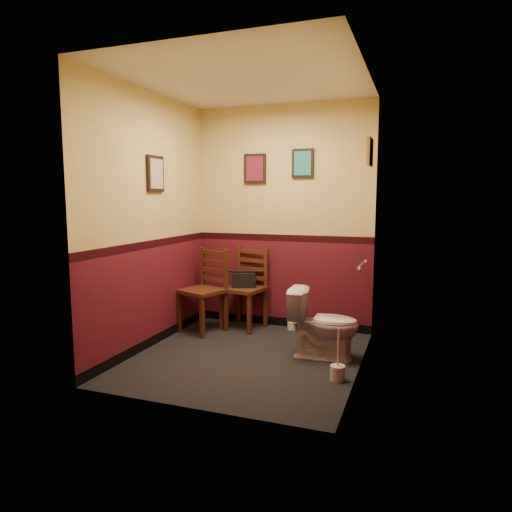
{
  "coord_description": "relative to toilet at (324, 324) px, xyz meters",
  "views": [
    {
      "loc": [
        1.59,
        -4.14,
        1.6
      ],
      "look_at": [
        0.0,
        0.25,
        1.0
      ],
      "focal_mm": 32.0,
      "sensor_mm": 36.0,
      "label": 1
    }
  ],
  "objects": [
    {
      "name": "grab_bar",
      "position": [
        0.35,
        -0.01,
        0.61
      ],
      "size": [
        0.05,
        0.56,
        0.06
      ],
      "color": "silver",
      "rests_on": "wall_right"
    },
    {
      "name": "wall_left",
      "position": [
        -1.82,
        -0.26,
        1.01
      ],
      "size": [
        0.0,
        2.4,
        2.7
      ],
      "primitive_type": "cube",
      "rotation": [
        1.57,
        0.0,
        1.57
      ],
      "color": "#561320",
      "rests_on": "ground"
    },
    {
      "name": "framed_print_back_a",
      "position": [
        -1.07,
        0.92,
        1.61
      ],
      "size": [
        0.28,
        0.04,
        0.36
      ],
      "color": "black",
      "rests_on": "wall_back"
    },
    {
      "name": "ceiling",
      "position": [
        -0.72,
        -0.26,
        2.36
      ],
      "size": [
        2.2,
        2.4,
        0.0
      ],
      "primitive_type": "cube",
      "rotation": [
        3.14,
        0.0,
        0.0
      ],
      "color": "silver",
      "rests_on": "ground"
    },
    {
      "name": "toilet",
      "position": [
        0.0,
        0.0,
        0.0
      ],
      "size": [
        0.71,
        0.41,
        0.69
      ],
      "primitive_type": "imported",
      "rotation": [
        0.0,
        0.0,
        1.6
      ],
      "color": "white",
      "rests_on": "floor"
    },
    {
      "name": "framed_print_left",
      "position": [
        -1.8,
        -0.16,
        1.51
      ],
      "size": [
        0.04,
        0.3,
        0.38
      ],
      "color": "black",
      "rests_on": "wall_left"
    },
    {
      "name": "toilet_brush",
      "position": [
        0.24,
        -0.53,
        -0.27
      ],
      "size": [
        0.13,
        0.13,
        0.47
      ],
      "color": "silver",
      "rests_on": "floor"
    },
    {
      "name": "handbag",
      "position": [
        -1.13,
        0.7,
        0.26
      ],
      "size": [
        0.31,
        0.22,
        0.21
      ],
      "rotation": [
        0.0,
        0.0,
        0.31
      ],
      "color": "black",
      "rests_on": "chair_right"
    },
    {
      "name": "wall_front",
      "position": [
        -0.72,
        -1.46,
        1.01
      ],
      "size": [
        2.2,
        0.0,
        2.7
      ],
      "primitive_type": "cube",
      "rotation": [
        -1.57,
        0.0,
        0.0
      ],
      "color": "#561320",
      "rests_on": "ground"
    },
    {
      "name": "floor",
      "position": [
        -0.72,
        -0.26,
        -0.34
      ],
      "size": [
        2.2,
        2.4,
        0.0
      ],
      "primitive_type": "cube",
      "color": "black",
      "rests_on": "ground"
    },
    {
      "name": "framed_print_back_b",
      "position": [
        -0.47,
        0.92,
        1.66
      ],
      "size": [
        0.26,
        0.04,
        0.34
      ],
      "color": "black",
      "rests_on": "wall_back"
    },
    {
      "name": "chair_right",
      "position": [
        -1.12,
        0.74,
        0.15
      ],
      "size": [
        0.54,
        0.54,
        0.98
      ],
      "rotation": [
        0.0,
        0.0,
        -0.19
      ],
      "color": "#592E1A",
      "rests_on": "floor"
    },
    {
      "name": "tp_stack",
      "position": [
        -0.5,
        0.83,
        -0.26
      ],
      "size": [
        0.22,
        0.12,
        0.2
      ],
      "color": "silver",
      "rests_on": "floor"
    },
    {
      "name": "chair_left",
      "position": [
        -1.53,
        0.44,
        0.15
      ],
      "size": [
        0.59,
        0.59,
        0.99
      ],
      "rotation": [
        0.0,
        0.0,
        -0.34
      ],
      "color": "#592E1A",
      "rests_on": "floor"
    },
    {
      "name": "framed_print_right",
      "position": [
        0.36,
        0.34,
        1.71
      ],
      "size": [
        0.04,
        0.34,
        0.28
      ],
      "color": "olive",
      "rests_on": "wall_right"
    },
    {
      "name": "wall_right",
      "position": [
        0.38,
        -0.26,
        1.01
      ],
      "size": [
        0.0,
        2.4,
        2.7
      ],
      "primitive_type": "cube",
      "rotation": [
        1.57,
        0.0,
        -1.57
      ],
      "color": "#561320",
      "rests_on": "ground"
    },
    {
      "name": "wall_back",
      "position": [
        -0.72,
        0.94,
        1.01
      ],
      "size": [
        2.2,
        0.0,
        2.7
      ],
      "primitive_type": "cube",
      "rotation": [
        1.57,
        0.0,
        0.0
      ],
      "color": "#561320",
      "rests_on": "ground"
    }
  ]
}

